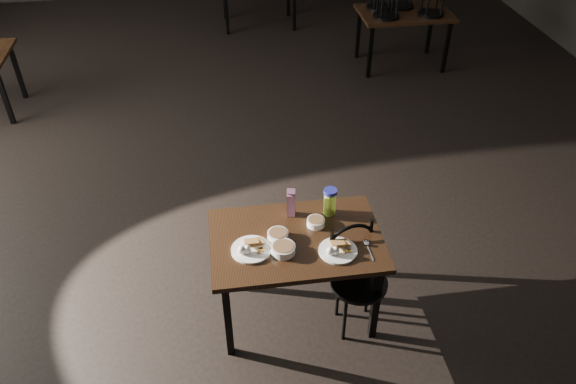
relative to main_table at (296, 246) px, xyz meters
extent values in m
plane|color=black|center=(-0.30, 1.57, -0.67)|extent=(12.00, 12.00, 0.00)
cube|color=black|center=(0.00, 0.00, 0.06)|extent=(1.20, 0.80, 0.04)
cube|color=black|center=(-0.52, -0.32, -0.32)|extent=(0.05, 0.05, 0.71)
cube|color=black|center=(0.52, -0.32, -0.32)|extent=(0.05, 0.05, 0.71)
cube|color=black|center=(-0.52, 0.32, -0.32)|extent=(0.05, 0.05, 0.71)
cube|color=black|center=(0.52, 0.32, -0.32)|extent=(0.05, 0.05, 0.71)
cylinder|color=white|center=(-0.32, -0.08, 0.09)|extent=(0.28, 0.28, 0.02)
cube|color=olive|center=(-0.32, -0.03, 0.14)|extent=(0.10, 0.10, 0.05)
cube|color=olive|center=(-0.28, -0.03, 0.14)|extent=(0.11, 0.12, 0.03)
ellipsoid|color=white|center=(-0.39, -0.12, 0.13)|extent=(0.05, 0.05, 0.07)
ellipsoid|color=white|center=(-0.35, -0.12, 0.13)|extent=(0.05, 0.05, 0.07)
cylinder|color=white|center=(0.26, -0.17, 0.09)|extent=(0.26, 0.26, 0.02)
cube|color=olive|center=(0.26, -0.13, 0.14)|extent=(0.09, 0.09, 0.04)
cube|color=olive|center=(0.29, -0.13, 0.14)|extent=(0.11, 0.11, 0.03)
ellipsoid|color=white|center=(0.19, -0.21, 0.13)|extent=(0.05, 0.05, 0.06)
ellipsoid|color=white|center=(0.23, -0.21, 0.13)|extent=(0.05, 0.05, 0.06)
cylinder|color=white|center=(-0.13, 0.01, 0.11)|extent=(0.15, 0.15, 0.06)
cylinder|color=brown|center=(-0.13, 0.01, 0.13)|extent=(0.12, 0.12, 0.01)
cylinder|color=white|center=(0.16, 0.12, 0.10)|extent=(0.13, 0.13, 0.05)
cylinder|color=brown|center=(0.16, 0.12, 0.12)|extent=(0.11, 0.11, 0.01)
cylinder|color=white|center=(-0.11, -0.13, 0.11)|extent=(0.17, 0.17, 0.06)
cylinder|color=brown|center=(-0.11, -0.13, 0.13)|extent=(0.14, 0.14, 0.01)
cube|color=#881862|center=(0.00, 0.26, 0.17)|extent=(0.07, 0.07, 0.19)
cube|color=#881862|center=(0.00, 0.26, 0.29)|extent=(0.07, 0.07, 0.06)
cylinder|color=#B3E142|center=(0.28, 0.23, 0.17)|extent=(0.10, 0.10, 0.19)
cylinder|color=navy|center=(0.28, 0.23, 0.28)|extent=(0.11, 0.11, 0.03)
ellipsoid|color=silver|center=(0.47, -0.12, 0.08)|extent=(0.05, 0.06, 0.01)
cube|color=silver|center=(0.47, -0.23, 0.08)|extent=(0.01, 0.14, 0.00)
cylinder|color=black|center=(0.42, -0.21, -0.21)|extent=(0.41, 0.41, 0.03)
torus|color=black|center=(0.38, -0.04, -0.01)|extent=(0.39, 0.11, 0.39)
cylinder|color=black|center=(0.53, -0.09, -0.44)|extent=(0.03, 0.03, 0.46)
cylinder|color=black|center=(0.30, -0.09, -0.44)|extent=(0.03, 0.03, 0.46)
cylinder|color=black|center=(0.30, -0.32, -0.44)|extent=(0.03, 0.03, 0.46)
cylinder|color=black|center=(0.53, -0.32, -0.44)|extent=(0.03, 0.03, 0.46)
cube|color=black|center=(-2.84, 3.26, -0.32)|extent=(0.05, 0.05, 0.71)
cube|color=black|center=(-2.84, 3.90, -0.32)|extent=(0.05, 0.05, 0.71)
cube|color=black|center=(2.11, 4.15, 0.06)|extent=(1.20, 0.80, 0.04)
cube|color=black|center=(1.59, 3.83, -0.32)|extent=(0.05, 0.05, 0.71)
cube|color=black|center=(2.63, 3.83, -0.32)|extent=(0.05, 0.05, 0.71)
cube|color=black|center=(1.59, 4.47, -0.32)|extent=(0.05, 0.05, 0.71)
cube|color=black|center=(2.63, 4.47, -0.32)|extent=(0.05, 0.05, 0.71)
cylinder|color=black|center=(1.81, 4.00, 0.09)|extent=(0.34, 0.34, 0.03)
cylinder|color=black|center=(2.41, 4.00, 0.09)|extent=(0.34, 0.34, 0.03)
cylinder|color=black|center=(2.11, 4.33, 0.09)|extent=(0.34, 0.34, 0.03)
cylinder|color=black|center=(1.81, 4.33, 0.09)|extent=(0.34, 0.34, 0.03)
cube|color=black|center=(-0.18, 5.60, -0.32)|extent=(0.05, 0.05, 0.71)
cube|color=black|center=(0.86, 5.60, -0.32)|extent=(0.05, 0.05, 0.71)
camera|label=1|loc=(-0.47, -2.85, 2.72)|focal=35.00mm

